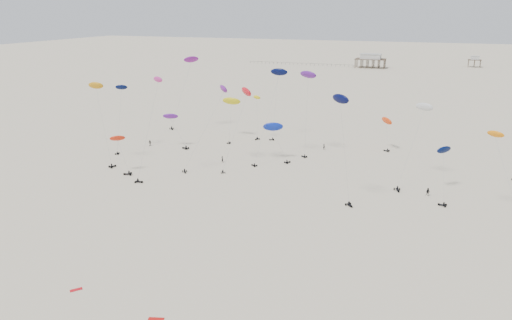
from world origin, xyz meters
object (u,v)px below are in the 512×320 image
at_px(rig_9, 174,124).
at_px(spectator_0, 222,162).
at_px(pavilion_main, 370,62).
at_px(rig_4, 418,128).
at_px(pavilion_small, 474,62).

bearing_deg(rig_9, spectator_0, -106.48).
relative_size(pavilion_main, rig_4, 0.97).
bearing_deg(pavilion_main, pavilion_small, 23.20).
bearing_deg(rig_4, spectator_0, -15.24).
height_order(pavilion_main, spectator_0, pavilion_main).
height_order(pavilion_small, rig_9, rig_9).
relative_size(rig_4, spectator_0, 10.49).
height_order(pavilion_small, rig_4, rig_4).
distance_m(rig_9, spectator_0, 23.63).
bearing_deg(spectator_0, pavilion_small, -74.72).
distance_m(pavilion_small, rig_4, 273.47).
bearing_deg(pavilion_main, rig_4, -79.56).
xyz_separation_m(pavilion_small, rig_9, (-96.31, -265.98, 3.74)).
bearing_deg(spectator_0, rig_4, -145.23).
height_order(rig_4, spectator_0, rig_4).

